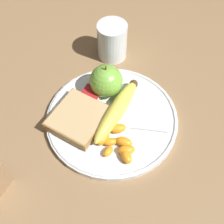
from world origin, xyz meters
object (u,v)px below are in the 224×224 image
Objects in this scene: banana at (117,110)px; fork at (112,125)px; apple at (106,81)px; plate at (112,118)px; juice_glass at (112,42)px; jam_packet at (90,97)px; bread_slice at (79,118)px.

banana is 0.98× the size of fork.
banana is (0.05, 0.05, -0.02)m from apple.
juice_glass is at bearing -153.74° from plate.
juice_glass reaches higher than jam_packet.
banana is (-0.01, 0.01, 0.02)m from plate.
bread_slice is 2.41× the size of jam_packet.
apple reaches higher than jam_packet.
banana is at bearing 128.23° from bread_slice.
apple reaches higher than plate.
plate is 0.02m from fork.
bread_slice is at bearing -9.11° from apple.
juice_glass is 0.16m from jam_packet.
bread_slice is at bearing 4.45° from jam_packet.
jam_packet is at bearing -175.55° from bread_slice.
bread_slice and jam_packet have the same top height.
apple reaches higher than juice_glass.
jam_packet is (0.16, 0.03, -0.02)m from juice_glass.
apple is 0.10m from bread_slice.
banana reaches higher than fork.
fork is (-0.02, 0.07, -0.01)m from bread_slice.
fork is at bearing 8.85° from banana.
bread_slice reaches higher than plate.
juice_glass reaches higher than fork.
jam_packet is (-0.04, -0.07, 0.01)m from fork.
apple is at bearing -133.87° from banana.
jam_packet is at bearing -28.37° from apple.
plate is 1.54× the size of banana.
plate is at bearing -79.52° from fork.
juice_glass is 0.19m from banana.
juice_glass is 1.87× the size of jam_packet.
plate is 2.39× the size of bread_slice.
apple is at bearing 151.63° from jam_packet.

